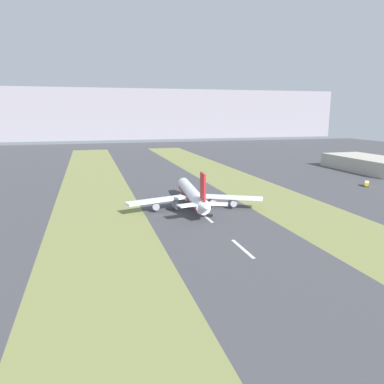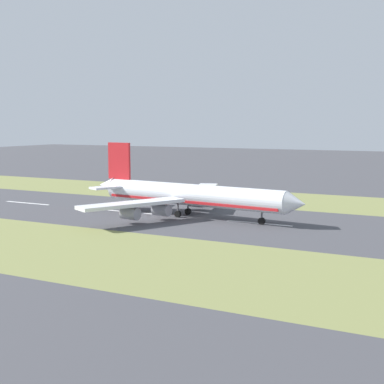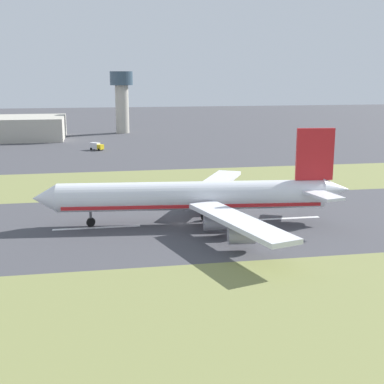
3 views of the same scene
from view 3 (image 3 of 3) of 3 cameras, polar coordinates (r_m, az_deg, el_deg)
The scene contains 8 objects.
ground_plane at distance 114.26m, azimuth -1.31°, elevation -3.39°, with size 800.00×800.00×0.00m, color #424247.
grass_median_west at distance 72.88m, azimuth 4.31°, elevation -13.01°, with size 40.00×600.00×0.01m, color olive.
grass_median_east at distance 157.64m, azimuth -3.84°, elevation 1.06°, with size 40.00×600.00×0.01m, color olive.
centreline_dash_mid at distance 119.66m, azimuth 9.41°, elevation -2.82°, with size 1.20×18.00×0.01m, color silver.
centreline_dash_far at distance 113.02m, azimuth -10.13°, elevation -3.77°, with size 1.20×18.00×0.01m, color silver.
airplane_main_jet at distance 112.55m, azimuth 0.97°, elevation -0.47°, with size 63.82×67.21×20.20m.
control_tower at distance 288.96m, azimuth -7.50°, elevation 10.20°, with size 12.00×12.00×32.27m.
service_truck at distance 226.35m, azimuth -10.15°, elevation 4.83°, with size 5.68×5.91×3.10m.
Camera 3 is at (-108.55, 16.82, 31.46)m, focal length 50.00 mm.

